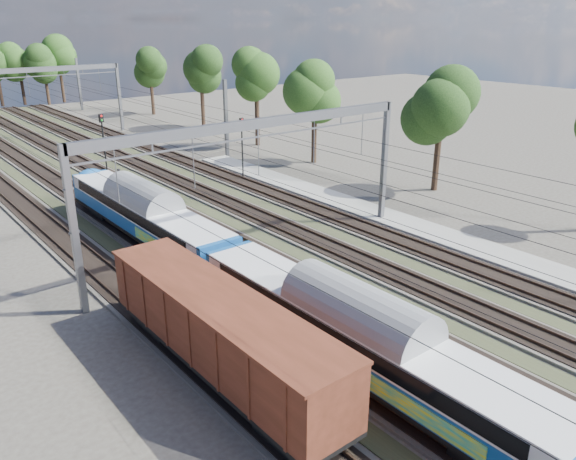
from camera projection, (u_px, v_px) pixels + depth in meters
track_bed at (155, 201)px, 47.36m from camera, size 21.00×130.00×0.34m
platform at (502, 257)px, 36.21m from camera, size 3.00×70.00×0.30m
catenary at (114, 115)px, 50.93m from camera, size 25.65×130.00×9.00m
tree_belt at (41, 64)px, 84.32m from camera, size 40.06×100.17×11.81m
emu_train at (366, 331)px, 23.12m from camera, size 2.88×60.99×4.21m
freight_boxcar at (219, 330)px, 23.55m from camera, size 3.01×14.52×3.74m
worker at (120, 177)px, 51.93m from camera, size 0.49×0.66×1.63m
signal_near at (104, 139)px, 52.70m from camera, size 0.43×0.39×6.29m
signal_far at (242, 141)px, 52.67m from camera, size 0.40×0.36×5.97m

